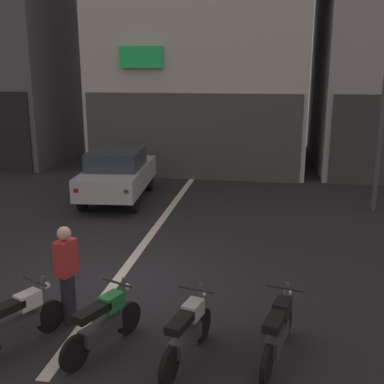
{
  "coord_description": "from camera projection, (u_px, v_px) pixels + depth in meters",
  "views": [
    {
      "loc": [
        2.9,
        -8.14,
        4.07
      ],
      "look_at": [
        1.21,
        2.0,
        1.4
      ],
      "focal_mm": 44.58,
      "sensor_mm": 36.0,
      "label": 1
    }
  ],
  "objects": [
    {
      "name": "motorcycle_black_row_right_mid",
      "position": [
        278.0,
        330.0,
        6.8
      ],
      "size": [
        0.59,
        1.64,
        0.98
      ],
      "color": "black",
      "rests_on": "ground"
    },
    {
      "name": "lane_centre_line",
      "position": [
        175.0,
        202.0,
        14.98
      ],
      "size": [
        0.2,
        18.0,
        0.01
      ],
      "primitive_type": "cube",
      "color": "silver",
      "rests_on": "ground"
    },
    {
      "name": "motorcycle_white_row_leftmost",
      "position": [
        19.0,
        320.0,
        7.06
      ],
      "size": [
        0.81,
        1.53,
        0.98
      ],
      "color": "black",
      "rests_on": "ground"
    },
    {
      "name": "ground_plane",
      "position": [
        114.0,
        285.0,
        9.25
      ],
      "size": [
        120.0,
        120.0,
        0.0
      ],
      "primitive_type": "plane",
      "color": "#232328"
    },
    {
      "name": "motorcycle_green_row_left_mid",
      "position": [
        103.0,
        322.0,
        7.0
      ],
      "size": [
        0.76,
        1.56,
        0.98
      ],
      "color": "black",
      "rests_on": "ground"
    },
    {
      "name": "car_silver_crossing_near",
      "position": [
        118.0,
        173.0,
        14.99
      ],
      "size": [
        2.09,
        4.23,
        1.64
      ],
      "color": "black",
      "rests_on": "ground"
    },
    {
      "name": "person_by_motorcycles",
      "position": [
        67.0,
        275.0,
        7.65
      ],
      "size": [
        0.3,
        0.4,
        1.67
      ],
      "color": "#23232D",
      "rests_on": "ground"
    },
    {
      "name": "motorcycle_silver_row_centre",
      "position": [
        188.0,
        331.0,
        6.75
      ],
      "size": [
        0.59,
        1.64,
        0.98
      ],
      "color": "black",
      "rests_on": "ground"
    }
  ]
}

